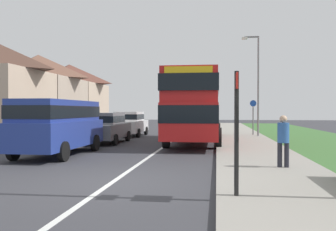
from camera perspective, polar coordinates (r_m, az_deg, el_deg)
name	(u,v)px	position (r m, az deg, el deg)	size (l,w,h in m)	color
ground_plane	(113,182)	(9.35, -8.75, -10.39)	(120.00, 120.00, 0.00)	#38383D
lane_marking_centre	(161,148)	(17.09, -1.09, -5.26)	(0.14, 60.00, 0.01)	silver
pavement_near_side	(256,154)	(14.99, 13.85, -5.93)	(3.20, 68.00, 0.12)	gray
double_decker_bus	(196,105)	(20.04, 4.40, 1.75)	(2.80, 10.53, 3.70)	red
parked_van_blue	(59,123)	(15.15, -17.00, -1.09)	(2.11, 5.42, 2.22)	navy
parked_car_grey	(106,126)	(20.14, -9.87, -1.73)	(1.99, 4.35, 1.68)	slate
parked_car_white	(129,123)	(25.46, -6.14, -1.15)	(2.01, 4.32, 1.72)	silver
pedestrian_at_stop	(283,139)	(11.25, 17.85, -3.51)	(0.34, 0.34, 1.67)	#23232D
bus_stop_sign	(237,124)	(7.27, 10.83, -1.39)	(0.09, 0.52, 2.60)	black
cycle_route_sign	(253,116)	(25.51, 13.37, -0.07)	(0.44, 0.08, 2.52)	slate
street_lamp_mid	(257,79)	(24.60, 13.89, 5.68)	(1.14, 0.20, 6.73)	slate
house_terrace_far_side	(38,93)	(34.58, -19.91, 3.44)	(6.88, 20.56, 6.85)	#C1A88E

